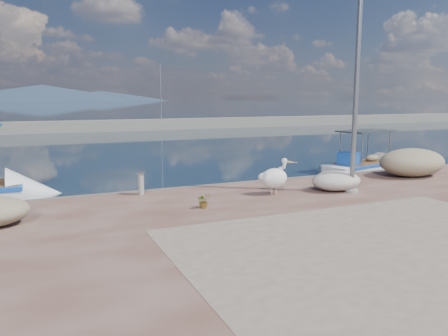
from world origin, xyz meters
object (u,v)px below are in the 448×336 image
Objects in this scene: lamp_post at (356,92)px; bollard_near at (141,182)px; boat_right at (363,168)px; pelican at (275,178)px.

lamp_post reaches higher than bollard_near.
boat_right is 7.01× the size of bollard_near.
bollard_near is (-3.98, 1.73, -0.16)m from pelican.
pelican reaches higher than bollard_near.
pelican is (-7.69, -4.53, 0.88)m from boat_right.
bollard_near is at bearing 159.70° from lamp_post.
pelican is 3.80m from lamp_post.
boat_right is at bearing 50.68° from pelican.
boat_right is 4.17× the size of pelican.
bollard_near is (-11.67, -2.80, 0.72)m from boat_right.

